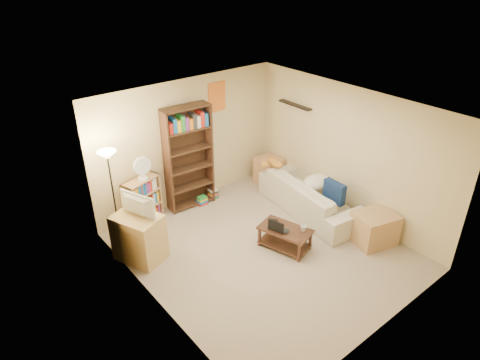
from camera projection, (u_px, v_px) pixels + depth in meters
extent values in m
plane|color=tan|center=(264.00, 251.00, 7.29)|extent=(4.50, 4.50, 0.00)
cube|color=beige|center=(188.00, 143.00, 8.23)|extent=(4.00, 0.04, 2.50)
cube|color=beige|center=(391.00, 257.00, 5.17)|extent=(4.00, 0.04, 2.50)
cube|color=beige|center=(153.00, 234.00, 5.59)|extent=(0.04, 4.50, 2.50)
cube|color=beige|center=(347.00, 153.00, 7.81)|extent=(0.04, 4.50, 2.50)
cube|color=white|center=(269.00, 111.00, 6.11)|extent=(4.00, 4.50, 0.04)
cube|color=#ED401B|center=(217.00, 97.00, 8.26)|extent=(0.40, 0.02, 0.58)
cube|color=black|center=(295.00, 105.00, 8.37)|extent=(0.12, 0.80, 0.03)
imported|color=beige|center=(311.00, 196.00, 8.26)|extent=(2.53, 1.51, 0.67)
cube|color=navy|center=(334.00, 192.00, 7.79)|extent=(0.15, 0.44, 0.40)
ellipsoid|color=silver|center=(317.00, 182.00, 8.26)|extent=(0.62, 0.44, 0.26)
ellipsoid|color=orange|center=(275.00, 163.00, 8.60)|extent=(0.44, 0.24, 0.17)
sphere|color=orange|center=(265.00, 164.00, 8.48)|extent=(0.14, 0.14, 0.14)
cube|color=#47261B|center=(285.00, 230.00, 7.21)|extent=(0.71, 0.97, 0.04)
cube|color=#47261B|center=(284.00, 243.00, 7.35)|extent=(0.67, 0.92, 0.03)
cube|color=#47261B|center=(299.00, 252.00, 6.95)|extent=(0.04, 0.04, 0.39)
cube|color=#47261B|center=(310.00, 240.00, 7.25)|extent=(0.04, 0.04, 0.39)
cube|color=#47261B|center=(259.00, 236.00, 7.33)|extent=(0.04, 0.04, 0.39)
cube|color=#47261B|center=(272.00, 225.00, 7.63)|extent=(0.04, 0.04, 0.39)
imported|color=black|center=(279.00, 228.00, 7.20)|extent=(0.53, 0.50, 0.03)
cube|color=white|center=(276.00, 226.00, 7.06)|extent=(0.09, 0.28, 0.19)
imported|color=silver|center=(303.00, 228.00, 7.12)|extent=(0.20, 0.20, 0.10)
cube|color=black|center=(273.00, 220.00, 7.41)|extent=(0.13, 0.16, 0.02)
cube|color=tan|center=(139.00, 238.00, 6.95)|extent=(0.78, 0.90, 0.81)
imported|color=black|center=(135.00, 206.00, 6.66)|extent=(0.72, 0.54, 0.38)
cube|color=#422519|center=(189.00, 158.00, 8.14)|extent=(0.95, 0.38, 2.06)
cube|color=tan|center=(143.00, 202.00, 7.83)|extent=(0.77, 0.48, 0.92)
cylinder|color=white|center=(143.00, 178.00, 7.61)|extent=(0.18, 0.18, 0.04)
cylinder|color=white|center=(142.00, 173.00, 7.57)|extent=(0.02, 0.02, 0.18)
cylinder|color=white|center=(142.00, 166.00, 7.47)|extent=(0.33, 0.06, 0.33)
cylinder|color=black|center=(121.00, 243.00, 7.46)|extent=(0.26, 0.26, 0.03)
cylinder|color=black|center=(115.00, 203.00, 7.07)|extent=(0.03, 0.03, 1.67)
cone|color=#FFE8C6|center=(107.00, 155.00, 6.66)|extent=(0.30, 0.30, 0.13)
cube|color=tan|center=(269.00, 171.00, 9.31)|extent=(0.54, 0.54, 0.58)
cube|color=tan|center=(374.00, 228.00, 7.39)|extent=(0.81, 0.73, 0.57)
cube|color=red|center=(202.00, 200.00, 8.60)|extent=(0.21, 0.16, 0.18)
cube|color=#1966B2|center=(213.00, 193.00, 8.80)|extent=(0.21, 0.16, 0.21)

